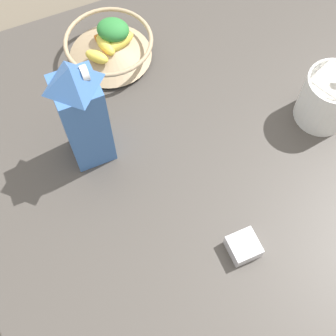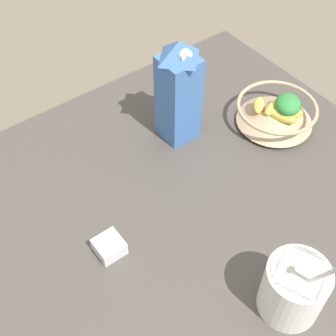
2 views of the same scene
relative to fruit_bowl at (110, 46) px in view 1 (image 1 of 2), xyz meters
name	(u,v)px [view 1 (image 1 of 2)]	position (x,y,z in m)	size (l,w,h in m)	color
ground_plane	(219,162)	(-0.35, -0.13, -0.09)	(6.00, 6.00, 0.00)	#665B4C
countertop	(220,158)	(-0.35, -0.13, -0.06)	(1.07, 1.07, 0.04)	#47423D
fruit_bowl	(110,46)	(0.00, 0.00, 0.00)	(0.21, 0.21, 0.09)	tan
milk_carton	(83,114)	(-0.23, 0.13, 0.10)	(0.08, 0.08, 0.28)	#3D6BB2
yogurt_tub	(328,95)	(-0.34, -0.37, 0.03)	(0.12, 0.13, 0.25)	white
spice_jar	(243,247)	(-0.56, -0.07, -0.03)	(0.06, 0.06, 0.03)	silver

